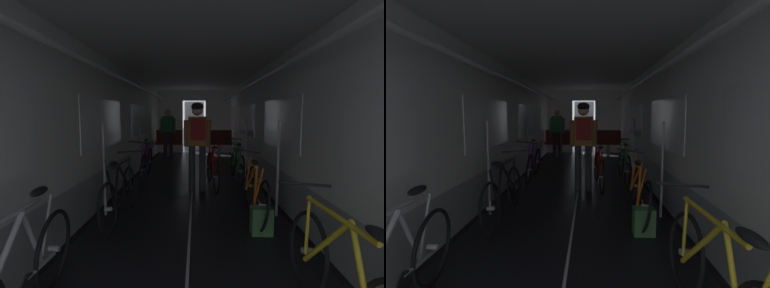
% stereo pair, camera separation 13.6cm
% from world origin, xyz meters
% --- Properties ---
extents(train_car_shell, '(3.14, 12.34, 2.57)m').
position_xyz_m(train_car_shell, '(-0.00, 3.60, 1.70)').
color(train_car_shell, black).
rests_on(train_car_shell, ground).
extents(bench_seat_far_left, '(0.98, 0.51, 0.95)m').
position_xyz_m(bench_seat_far_left, '(-0.90, 8.07, 0.57)').
color(bench_seat_far_left, gray).
rests_on(bench_seat_far_left, ground).
extents(bench_seat_far_right, '(0.98, 0.51, 0.95)m').
position_xyz_m(bench_seat_far_right, '(0.90, 8.07, 0.57)').
color(bench_seat_far_right, gray).
rests_on(bench_seat_far_right, ground).
extents(bicycle_black, '(0.44, 1.69, 0.95)m').
position_xyz_m(bicycle_black, '(-0.99, 1.91, 0.38)').
color(bicycle_black, black).
rests_on(bicycle_black, ground).
extents(bicycle_silver, '(0.44, 1.69, 0.95)m').
position_xyz_m(bicycle_silver, '(-1.12, -0.10, 0.38)').
color(bicycle_silver, black).
rests_on(bicycle_silver, ground).
extents(bicycle_green, '(0.44, 1.69, 0.94)m').
position_xyz_m(bicycle_green, '(1.00, 4.25, 0.38)').
color(bicycle_green, black).
rests_on(bicycle_green, ground).
extents(bicycle_yellow, '(0.44, 1.69, 0.95)m').
position_xyz_m(bicycle_yellow, '(1.05, -0.12, 0.38)').
color(bicycle_yellow, black).
rests_on(bicycle_yellow, ground).
extents(bicycle_orange, '(0.44, 1.69, 0.96)m').
position_xyz_m(bicycle_orange, '(0.94, 2.07, 0.38)').
color(bicycle_orange, black).
rests_on(bicycle_orange, ground).
extents(bicycle_purple, '(0.44, 1.69, 0.95)m').
position_xyz_m(bicycle_purple, '(-1.07, 4.38, 0.38)').
color(bicycle_purple, black).
rests_on(bicycle_purple, ground).
extents(person_cyclist_aisle, '(0.54, 0.40, 1.73)m').
position_xyz_m(person_cyclist_aisle, '(0.10, 3.43, 1.07)').
color(person_cyclist_aisle, '#2D2D33').
rests_on(person_cyclist_aisle, ground).
extents(bicycle_red_in_aisle, '(0.44, 1.69, 0.94)m').
position_xyz_m(bicycle_red_in_aisle, '(0.42, 3.70, 0.38)').
color(bicycle_red_in_aisle, black).
rests_on(bicycle_red_in_aisle, ground).
extents(person_standing_near_bench, '(0.53, 0.23, 1.69)m').
position_xyz_m(person_standing_near_bench, '(-0.90, 7.70, 0.98)').
color(person_standing_near_bench, '#2D2D33').
rests_on(person_standing_near_bench, ground).
extents(backpack_on_floor, '(0.26, 0.20, 0.34)m').
position_xyz_m(backpack_on_floor, '(0.90, 1.49, 0.17)').
color(backpack_on_floor, '#3D703D').
rests_on(backpack_on_floor, ground).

